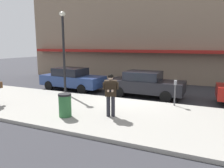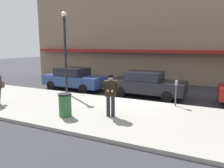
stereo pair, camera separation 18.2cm
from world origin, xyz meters
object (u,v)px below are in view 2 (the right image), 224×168
object	(u,v)px
street_lamp_post	(65,44)
trash_bin	(65,105)
parked_sedan_near	(74,79)
parked_sedan_mid	(147,84)
man_texting_on_phone	(111,91)
parking_meter	(176,89)

from	to	relation	value
street_lamp_post	trash_bin	world-z (taller)	street_lamp_post
trash_bin	parked_sedan_near	bearing A→B (deg)	121.88
parked_sedan_mid	trash_bin	world-z (taller)	parked_sedan_mid
man_texting_on_phone	parking_meter	size ratio (longest dim) A/B	1.42
man_texting_on_phone	trash_bin	bearing A→B (deg)	-155.29
parking_meter	trash_bin	bearing A→B (deg)	-137.29
man_texting_on_phone	trash_bin	world-z (taller)	man_texting_on_phone
parked_sedan_near	trash_bin	xyz separation A→B (m)	(3.33, -5.35, -0.16)
parked_sedan_near	street_lamp_post	xyz separation A→B (m)	(0.71, -1.78, 2.35)
parked_sedan_near	parking_meter	bearing A→B (deg)	-13.43
parking_meter	street_lamp_post	bearing A→B (deg)	-179.56
parked_sedan_mid	man_texting_on_phone	size ratio (longest dim) A/B	2.52
man_texting_on_phone	parked_sedan_mid	bearing A→B (deg)	88.03
parked_sedan_mid	man_texting_on_phone	xyz separation A→B (m)	(-0.16, -4.65, 0.46)
parked_sedan_near	man_texting_on_phone	bearing A→B (deg)	-41.96
street_lamp_post	trash_bin	bearing A→B (deg)	-53.74
parked_sedan_near	street_lamp_post	size ratio (longest dim) A/B	0.94
parked_sedan_near	street_lamp_post	world-z (taller)	street_lamp_post
parked_sedan_mid	man_texting_on_phone	distance (m)	4.68
man_texting_on_phone	street_lamp_post	bearing A→B (deg)	147.53
trash_bin	parked_sedan_mid	bearing A→B (deg)	70.82
parked_sedan_near	trash_bin	world-z (taller)	parked_sedan_near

